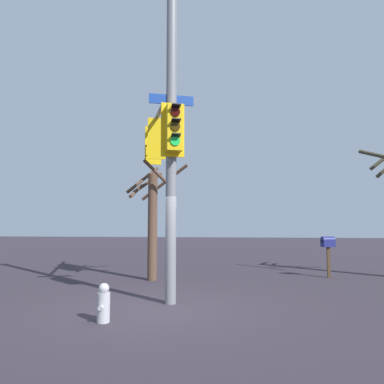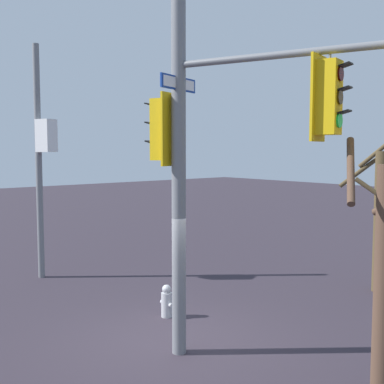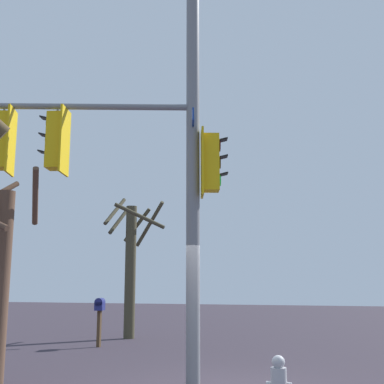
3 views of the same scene
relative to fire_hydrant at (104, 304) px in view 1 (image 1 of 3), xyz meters
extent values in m
plane|color=#312A33|center=(1.21, -0.75, -0.34)|extent=(80.00, 80.00, 0.00)
cylinder|color=slate|center=(1.69, -1.00, 4.24)|extent=(0.26, 0.26, 9.18)
cylinder|color=slate|center=(3.94, -0.18, 4.85)|extent=(4.55, 1.75, 0.12)
cube|color=gold|center=(4.17, -0.10, 4.15)|extent=(0.38, 0.43, 1.10)
cube|color=gold|center=(4.00, -0.14, 4.15)|extent=(0.19, 0.55, 1.30)
cylinder|color=#2F0403|center=(4.33, -0.05, 4.49)|extent=(0.09, 0.22, 0.22)
cube|color=black|center=(4.40, -0.03, 4.61)|extent=(0.21, 0.24, 0.06)
cylinder|color=#352504|center=(4.33, -0.05, 4.15)|extent=(0.09, 0.22, 0.22)
cube|color=black|center=(4.40, -0.03, 4.27)|extent=(0.21, 0.24, 0.06)
cylinder|color=#19D147|center=(4.33, -0.05, 3.81)|extent=(0.09, 0.22, 0.22)
cube|color=black|center=(4.40, -0.03, 3.93)|extent=(0.21, 0.24, 0.06)
cylinder|color=slate|center=(4.17, -0.10, 4.78)|extent=(0.04, 0.04, 0.15)
cube|color=gold|center=(5.14, 0.25, 4.15)|extent=(0.42, 0.45, 1.10)
cube|color=gold|center=(4.98, 0.19, 4.15)|extent=(0.26, 0.53, 1.30)
cylinder|color=#2F0403|center=(5.29, 0.32, 4.49)|extent=(0.11, 0.21, 0.22)
cube|color=black|center=(5.36, 0.35, 4.61)|extent=(0.23, 0.26, 0.06)
cylinder|color=#352504|center=(5.29, 0.32, 4.15)|extent=(0.11, 0.21, 0.22)
cube|color=black|center=(5.36, 0.35, 4.27)|extent=(0.23, 0.26, 0.06)
cylinder|color=#19D147|center=(5.29, 0.32, 3.81)|extent=(0.11, 0.21, 0.22)
cube|color=black|center=(5.36, 0.35, 3.93)|extent=(0.23, 0.26, 0.06)
cylinder|color=slate|center=(5.14, 0.25, 4.78)|extent=(0.04, 0.04, 0.15)
cube|color=gold|center=(1.36, -1.11, 3.74)|extent=(0.40, 0.44, 1.10)
cube|color=gold|center=(1.52, -1.06, 3.74)|extent=(0.23, 0.54, 1.30)
cylinder|color=#2F0403|center=(1.21, -1.17, 4.08)|extent=(0.10, 0.22, 0.22)
cube|color=black|center=(1.14, -1.20, 4.20)|extent=(0.22, 0.25, 0.06)
cylinder|color=#352504|center=(1.21, -1.17, 3.74)|extent=(0.10, 0.22, 0.22)
cube|color=black|center=(1.14, -1.20, 3.86)|extent=(0.22, 0.25, 0.06)
cylinder|color=#19D147|center=(1.21, -1.17, 3.40)|extent=(0.10, 0.22, 0.22)
cube|color=black|center=(1.14, -1.20, 3.52)|extent=(0.22, 0.25, 0.06)
cube|color=navy|center=(1.69, -1.00, 4.54)|extent=(0.39, 1.05, 0.24)
cube|color=white|center=(1.71, -0.99, 4.54)|extent=(0.33, 0.95, 0.18)
cylinder|color=#B2B2B7|center=(0.00, 0.00, -0.07)|extent=(0.24, 0.24, 0.55)
sphere|color=#B2B2B7|center=(0.00, 0.00, 0.29)|extent=(0.20, 0.20, 0.20)
cylinder|color=#B2B2B7|center=(-0.14, 0.00, -0.04)|extent=(0.10, 0.09, 0.09)
cylinder|color=#B2B2B7|center=(0.14, 0.00, -0.04)|extent=(0.10, 0.09, 0.09)
cube|color=#4C3823|center=(6.21, -5.76, 0.18)|extent=(0.10, 0.10, 1.05)
cube|color=navy|center=(6.21, -5.76, 0.83)|extent=(0.35, 0.49, 0.24)
cylinder|color=navy|center=(6.21, -5.76, 0.95)|extent=(0.35, 0.49, 0.24)
cylinder|color=brown|center=(4.99, 0.19, 1.41)|extent=(0.31, 0.31, 3.52)
cylinder|color=brown|center=(4.57, -0.10, 3.09)|extent=(0.70, 0.98, 0.98)
cylinder|color=brown|center=(5.03, 0.77, 2.62)|extent=(1.21, 0.18, 0.57)
cylinder|color=brown|center=(5.41, 0.64, 3.04)|extent=(1.03, 0.96, 1.04)
cylinder|color=brown|center=(5.85, -0.05, 2.98)|extent=(0.58, 1.79, 1.26)
cylinder|color=brown|center=(5.41, 0.47, 2.93)|extent=(0.69, 0.96, 0.81)
camera|label=1|loc=(-6.66, -2.42, 1.52)|focal=33.21mm
camera|label=2|loc=(8.51, -6.44, 3.39)|focal=45.87mm
camera|label=3|loc=(-1.32, 7.99, 1.41)|focal=47.55mm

